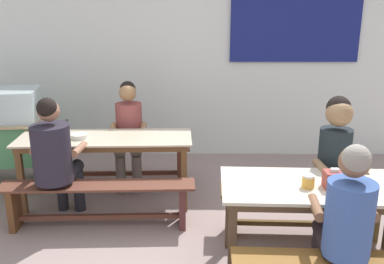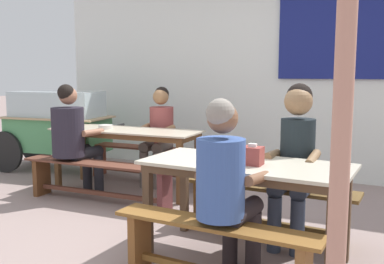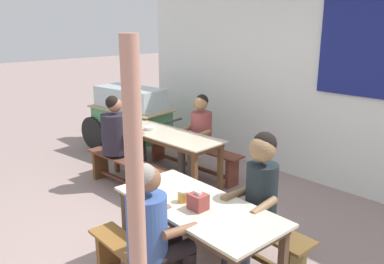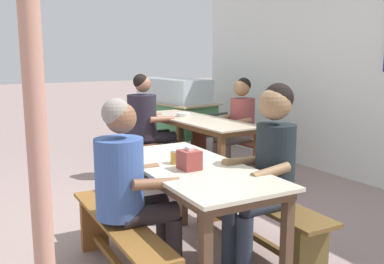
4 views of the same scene
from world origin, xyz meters
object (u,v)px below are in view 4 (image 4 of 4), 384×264
at_px(dining_table_far, 197,125).
at_px(bench_far_back, 232,149).
at_px(person_right_near_table, 268,163).
at_px(person_left_back_turned, 147,119).
at_px(soup_bowl, 183,115).
at_px(food_cart, 173,108).
at_px(tissue_box, 189,160).
at_px(person_near_front, 130,182).
at_px(dining_table_near, 192,177).
at_px(bench_near_front, 119,242).
at_px(person_center_facing, 238,121).
at_px(bench_far_front, 158,160).
at_px(wooden_support_post, 39,164).
at_px(condiment_jar, 177,157).
at_px(bench_near_back, 253,212).

bearing_deg(dining_table_far, bench_far_back, 92.41).
distance_m(person_right_near_table, person_left_back_turned, 2.55).
bearing_deg(soup_bowl, food_cart, 157.56).
bearing_deg(person_right_near_table, food_cart, 161.87).
bearing_deg(bench_far_back, tissue_box, -42.10).
bearing_deg(soup_bowl, person_near_front, -36.62).
xyz_separation_m(dining_table_near, tissue_box, (0.07, -0.06, 0.15)).
bearing_deg(person_right_near_table, bench_near_front, -105.34).
relative_size(bench_near_front, person_center_facing, 1.16).
relative_size(bench_far_front, wooden_support_post, 0.85).
distance_m(food_cart, person_left_back_turned, 1.51).
bearing_deg(person_near_front, dining_table_near, 93.55).
bearing_deg(person_center_facing, wooden_support_post, -48.28).
distance_m(food_cart, wooden_support_post, 5.14).
bearing_deg(soup_bowl, condiment_jar, -30.57).
bearing_deg(person_left_back_turned, bench_near_front, -29.06).
bearing_deg(tissue_box, person_center_facing, 135.95).
distance_m(bench_near_front, condiment_jar, 0.71).
bearing_deg(bench_far_front, wooden_support_post, -34.21).
xyz_separation_m(person_right_near_table, wooden_support_post, (0.56, -1.65, 0.33)).
distance_m(bench_near_front, person_center_facing, 2.84).
bearing_deg(tissue_box, person_left_back_turned, 161.83).
relative_size(person_near_front, person_center_facing, 1.02).
bearing_deg(soup_bowl, dining_table_far, 11.57).
bearing_deg(person_right_near_table, soup_bowl, 164.21).
height_order(bench_near_back, person_left_back_turned, person_left_back_turned).
bearing_deg(bench_far_front, dining_table_far, 92.41).
height_order(food_cart, person_near_front, person_near_front).
bearing_deg(food_cart, tissue_box, -26.40).
xyz_separation_m(person_near_front, wooden_support_post, (0.79, -0.71, 0.39)).
distance_m(person_left_back_turned, person_center_facing, 1.12).
height_order(bench_far_front, tissue_box, tissue_box).
bearing_deg(wooden_support_post, bench_far_front, 145.79).
bearing_deg(bench_far_back, person_right_near_table, -30.30).
relative_size(dining_table_far, dining_table_near, 1.17).
bearing_deg(bench_far_front, person_center_facing, 81.57).
xyz_separation_m(dining_table_far, bench_far_front, (0.02, -0.54, -0.36)).
distance_m(bench_near_front, person_left_back_turned, 2.62).
height_order(person_right_near_table, condiment_jar, person_right_near_table).
relative_size(dining_table_near, wooden_support_post, 0.72).
height_order(dining_table_near, person_right_near_table, person_right_near_table).
xyz_separation_m(bench_near_back, person_left_back_turned, (-2.29, 0.16, 0.42)).
xyz_separation_m(person_left_back_turned, wooden_support_post, (3.10, -1.89, 0.37)).
bearing_deg(dining_table_far, person_left_back_turned, -126.45).
height_order(bench_near_back, wooden_support_post, wooden_support_post).
relative_size(food_cart, soup_bowl, 11.31).
height_order(person_right_near_table, person_left_back_turned, person_right_near_table).
distance_m(bench_far_back, soup_bowl, 0.79).
xyz_separation_m(dining_table_near, bench_near_back, (0.02, 0.54, -0.36)).
height_order(bench_far_front, food_cart, food_cart).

